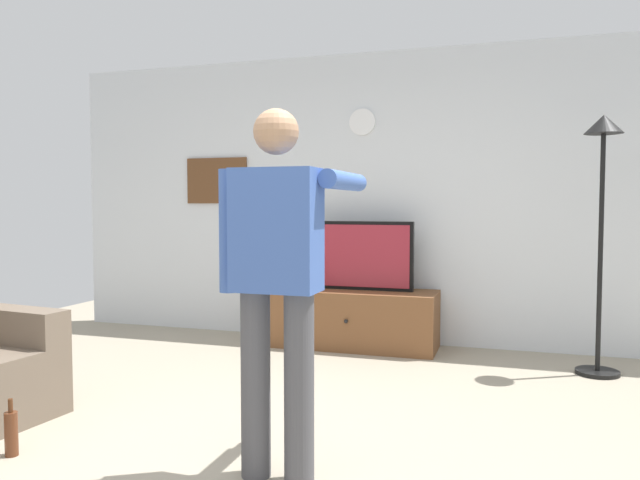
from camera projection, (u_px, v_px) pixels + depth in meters
ground_plane at (256, 466)px, 3.01m from camera, size 8.40×8.40×0.00m
back_wall at (381, 198)px, 5.74m from camera, size 6.40×0.10×2.70m
tv_stand at (354, 319)px, 5.52m from camera, size 1.48×0.56×0.52m
television at (356, 255)px, 5.53m from camera, size 1.05×0.07×0.62m
wall_clock at (362, 122)px, 5.70m from camera, size 0.25×0.03×0.25m
framed_picture at (217, 181)px, 6.19m from camera, size 0.66×0.04×0.46m
floor_lamp at (602, 190)px, 4.56m from camera, size 0.32×0.32×1.96m
person_standing_nearer_lamp at (278, 272)px, 2.83m from camera, size 0.58×0.78×1.72m
beverage_bottle at (11, 433)px, 3.13m from camera, size 0.07×0.07×0.30m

